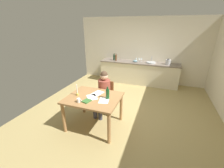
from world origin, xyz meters
TOP-DOWN VIEW (x-y plane):
  - ground_plane at (0.00, 0.00)m, footprint 5.20×5.20m
  - wall_back at (0.00, 2.60)m, footprint 5.20×0.12m
  - kitchen_counter at (0.00, 2.24)m, footprint 3.14×0.64m
  - dining_table at (-0.48, -0.93)m, footprint 1.20×0.98m
  - chair_at_table at (-0.47, -0.20)m, footprint 0.44×0.44m
  - person_seated at (-0.49, -0.35)m, footprint 0.36×0.61m
  - coffee_mug at (-0.66, -1.25)m, footprint 0.11×0.07m
  - candlestick at (-0.87, -0.97)m, footprint 0.06×0.06m
  - book_magazine at (-0.52, -1.17)m, footprint 0.18×0.20m
  - paper_letter at (-0.51, -0.95)m, footprint 0.35×0.36m
  - paper_bill at (-0.47, -0.72)m, footprint 0.28×0.34m
  - paper_envelope at (-0.19, -0.99)m, footprint 0.27×0.34m
  - wine_bottle_on_table at (-0.15, -0.88)m, footprint 0.08×0.08m
  - sink_unit at (0.46, 2.24)m, footprint 0.36×0.36m
  - bottle_oil at (-1.08, 2.30)m, footprint 0.07×0.07m
  - bottle_vinegar at (-0.96, 2.18)m, footprint 0.07×0.07m
  - mixing_bowl at (-0.15, 2.20)m, footprint 0.18×0.18m
  - stovetop_kettle at (1.08, 2.24)m, footprint 0.18×0.18m
  - wine_glass_near_sink at (0.06, 2.39)m, footprint 0.07×0.07m
  - wine_glass_by_kettle at (-0.04, 2.39)m, footprint 0.07×0.07m
  - wine_glass_back_left at (-0.15, 2.39)m, footprint 0.07×0.07m

SIDE VIEW (x-z plane):
  - ground_plane at x=0.00m, z-range -0.04..0.00m
  - kitchen_counter at x=0.00m, z-range 0.00..0.90m
  - chair_at_table at x=-0.47m, z-range 0.05..0.92m
  - dining_table at x=-0.48m, z-range 0.28..1.04m
  - person_seated at x=-0.49m, z-range 0.08..1.28m
  - paper_letter at x=-0.51m, z-range 0.77..0.77m
  - paper_bill at x=-0.47m, z-range 0.77..0.77m
  - paper_envelope at x=-0.19m, z-range 0.77..0.77m
  - book_magazine at x=-0.52m, z-range 0.77..0.79m
  - coffee_mug at x=-0.66m, z-range 0.77..0.86m
  - candlestick at x=-0.87m, z-range 0.71..0.98m
  - wine_bottle_on_table at x=-0.15m, z-range 0.75..1.03m
  - sink_unit at x=0.46m, z-range 0.80..1.04m
  - mixing_bowl at x=-0.15m, z-range 0.90..0.98m
  - stovetop_kettle at x=1.08m, z-range 0.89..1.11m
  - wine_glass_near_sink at x=0.06m, z-range 0.93..1.09m
  - wine_glass_by_kettle at x=-0.04m, z-range 0.93..1.09m
  - wine_glass_back_left at x=-0.15m, z-range 0.93..1.09m
  - bottle_oil at x=-1.08m, z-range 0.88..1.16m
  - bottle_vinegar at x=-0.96m, z-range 0.88..1.17m
  - wall_back at x=0.00m, z-range 0.00..2.60m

